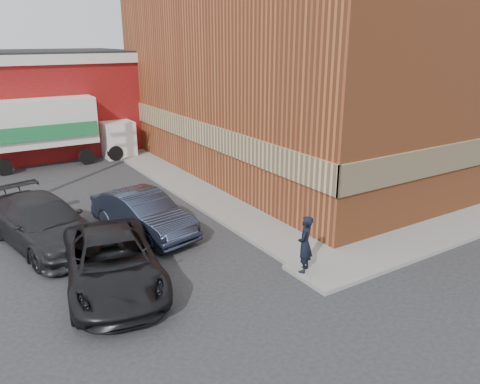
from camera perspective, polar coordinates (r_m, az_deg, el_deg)
ground at (r=13.92m, az=6.81°, el=-8.76°), size 90.00×90.00×0.00m
brick_building at (r=24.82m, az=9.56°, el=14.35°), size 14.25×18.25×9.36m
sidewalk_south at (r=18.77m, az=26.79°, el=-3.17°), size 16.00×1.80×0.12m
sidewalk_west at (r=21.34m, az=-7.21°, el=1.17°), size 1.80×18.00×0.12m
man at (r=12.99m, az=7.93°, el=-6.31°), size 0.71×0.66×1.63m
sedan at (r=15.94m, az=-11.73°, el=-2.60°), size 2.45×4.58×1.43m
suv_a at (r=12.84m, az=-15.32°, el=-8.27°), size 3.22×5.41×1.41m
suv_b at (r=15.97m, az=-22.86°, el=-3.50°), size 3.22×5.60×1.53m
box_truck at (r=25.95m, az=-21.80°, el=7.45°), size 6.97×2.20×3.43m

